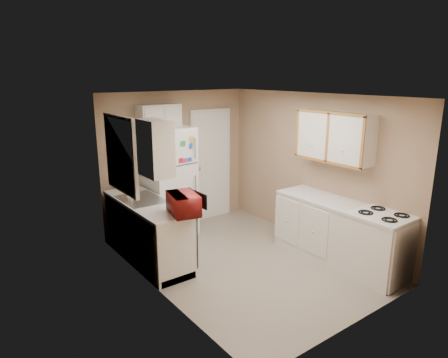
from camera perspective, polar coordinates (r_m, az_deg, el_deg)
floor at (r=6.02m, az=2.89°, el=-11.63°), size 3.80×3.80×0.00m
ceiling at (r=5.40m, az=3.23°, el=11.81°), size 3.80×3.80×0.00m
wall_left at (r=4.86m, az=-9.83°, el=-3.17°), size 3.80×3.80×0.00m
wall_right at (r=6.55m, az=12.56°, el=1.39°), size 3.80×3.80×0.00m
wall_back at (r=7.12m, az=-6.73°, el=2.72°), size 2.80×2.80×0.00m
wall_front at (r=4.37m, az=19.17°, el=-5.87°), size 2.80×2.80×0.00m
left_counter at (r=6.00m, az=-10.87°, el=-7.30°), size 0.60×1.80×0.90m
dishwasher at (r=5.62m, az=-5.49°, el=-8.22°), size 0.03×0.58×0.72m
sink at (r=5.99m, az=-11.69°, el=-3.21°), size 0.54×0.74×0.16m
microwave at (r=5.22m, az=-5.75°, el=-3.47°), size 0.55×0.38×0.34m
soap_bottle at (r=6.46m, az=-13.58°, el=-0.69°), size 0.09×0.10×0.20m
window_blinds at (r=5.70m, az=-14.44°, el=3.42°), size 0.10×0.98×1.08m
upper_cabinet_left at (r=4.97m, az=-9.74°, el=4.38°), size 0.30×0.45×0.70m
refrigerator at (r=6.73m, az=-8.10°, el=-0.44°), size 0.82×0.80×1.85m
cabinet_over_fridge at (r=6.67m, az=-9.30°, el=8.78°), size 0.70×0.30×0.40m
interior_door at (r=7.49m, az=-1.89°, el=2.01°), size 0.86×0.06×2.08m
right_counter at (r=6.07m, az=15.98°, el=-7.35°), size 0.60×2.00×0.90m
stove at (r=5.76m, az=21.36°, el=-9.24°), size 0.58×0.71×0.86m
upper_cabinet_right at (r=6.01m, az=15.52°, el=5.85°), size 0.30×1.20×0.70m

